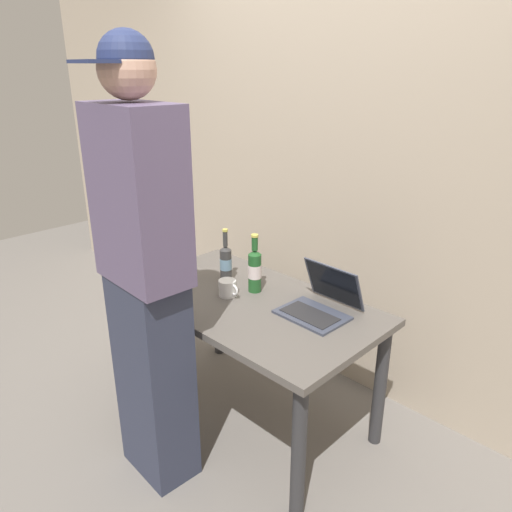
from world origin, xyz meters
TOP-DOWN VIEW (x-y plane):
  - ground_plane at (0.00, 0.00)m, footprint 8.00×8.00m
  - desk at (0.00, 0.00)m, footprint 1.31×0.74m
  - laptop at (0.33, 0.15)m, footprint 0.32×0.32m
  - beer_bottle_green at (-0.26, 0.09)m, footprint 0.06×0.06m
  - beer_bottle_brown at (-0.05, 0.10)m, footprint 0.07×0.07m
  - person_figure at (-0.05, -0.54)m, footprint 0.41×0.31m
  - coffee_mug at (-0.11, -0.04)m, footprint 0.12×0.09m
  - back_wall at (0.00, 0.72)m, footprint 6.00×0.10m

SIDE VIEW (x-z plane):
  - ground_plane at x=0.00m, z-range 0.00..0.00m
  - desk at x=0.00m, z-range 0.25..0.95m
  - coffee_mug at x=-0.11m, z-range 0.70..0.79m
  - laptop at x=0.33m, z-range 0.64..0.86m
  - beer_bottle_green at x=-0.26m, z-range 0.66..0.95m
  - beer_bottle_brown at x=-0.05m, z-range 0.67..0.98m
  - person_figure at x=-0.05m, z-range 0.02..1.93m
  - back_wall at x=0.00m, z-range 0.00..2.60m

